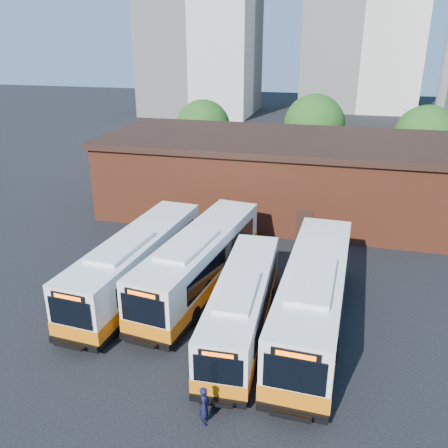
% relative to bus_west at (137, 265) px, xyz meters
% --- Properties ---
extents(ground, '(220.00, 220.00, 0.00)m').
position_rel_bus_west_xyz_m(ground, '(5.87, -4.28, -1.64)').
color(ground, black).
extents(bus_west, '(3.79, 13.44, 3.62)m').
position_rel_bus_west_xyz_m(bus_west, '(0.00, 0.00, 0.00)').
color(bus_west, white).
rests_on(bus_west, ground).
extents(bus_midwest, '(4.49, 13.64, 3.66)m').
position_rel_bus_west_xyz_m(bus_midwest, '(3.54, 1.06, 0.02)').
color(bus_midwest, white).
rests_on(bus_midwest, ground).
extents(bus_mideast, '(2.84, 11.74, 3.17)m').
position_rel_bus_west_xyz_m(bus_mideast, '(6.88, -2.66, -0.20)').
color(bus_mideast, white).
rests_on(bus_mideast, ground).
extents(bus_east, '(3.40, 14.04, 3.79)m').
position_rel_bus_west_xyz_m(bus_east, '(10.33, -1.54, 0.08)').
color(bus_east, white).
rests_on(bus_east, ground).
extents(transit_worker, '(0.51, 0.68, 1.70)m').
position_rel_bus_west_xyz_m(transit_worker, '(6.79, -9.10, -0.79)').
color(transit_worker, black).
rests_on(transit_worker, ground).
extents(depot_building, '(28.60, 12.60, 6.40)m').
position_rel_bus_west_xyz_m(depot_building, '(5.87, 15.72, 1.62)').
color(depot_building, maroon).
rests_on(depot_building, ground).
extents(tree_west, '(6.00, 6.00, 7.65)m').
position_rel_bus_west_xyz_m(tree_west, '(-4.13, 27.72, 3.00)').
color(tree_west, '#382314').
rests_on(tree_west, ground).
extents(tree_mid, '(6.56, 6.56, 8.36)m').
position_rel_bus_west_xyz_m(tree_mid, '(7.87, 29.72, 3.44)').
color(tree_mid, '#382314').
rests_on(tree_mid, ground).
extents(tree_east, '(6.24, 6.24, 7.96)m').
position_rel_bus_west_xyz_m(tree_east, '(18.87, 26.72, 3.19)').
color(tree_east, '#382314').
rests_on(tree_east, ground).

